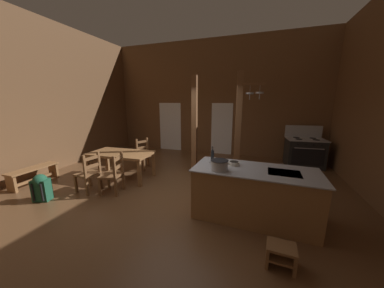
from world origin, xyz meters
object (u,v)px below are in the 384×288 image
Objects in this scene: stove_range at (304,152)px; ladderback_chair_at_table_end at (145,154)px; dining_table at (121,155)px; mixing_bowl_on_counter at (234,163)px; backpack at (41,187)px; bench_along_left_wall at (34,173)px; ladderback_chair_by_post at (89,173)px; ladderback_chair_near_window at (113,174)px; stockpot_on_counter at (219,165)px; step_stool at (281,254)px; kitchen_island at (253,194)px; bottle_tall_on_counter at (212,156)px.

stove_range reaches higher than ladderback_chair_at_table_end.
dining_table is 8.66× the size of mixing_bowl_on_counter.
bench_along_left_wall is at bearing 153.37° from backpack.
ladderback_chair_by_post is (-5.20, -3.75, -0.03)m from stove_range.
ladderback_chair_near_window is 2.54× the size of stockpot_on_counter.
ladderback_chair_near_window is (-3.51, 1.04, 0.27)m from step_stool.
dining_table is 0.96m from ladderback_chair_near_window.
ladderback_chair_near_window is at bearing 11.37° from ladderback_chair_by_post.
step_stool is 4.39m from dining_table.
dining_table is 3.17m from stockpot_on_counter.
kitchen_island reaches higher than backpack.
stove_range reaches higher than ladderback_chair_near_window.
stove_range is 1.15× the size of bench_along_left_wall.
ladderback_chair_by_post is 0.94m from backpack.
ladderback_chair_near_window is at bearing -141.74° from stove_range.
kitchen_island is 3.67× the size of backpack.
bottle_tall_on_counter is at bearing -12.68° from dining_table.
backpack is at bearing -142.68° from stove_range.
stove_range is at bearing 35.78° from ladderback_chair_by_post.
bench_along_left_wall is (-6.93, -3.89, -0.18)m from stove_range.
step_stool is at bearing -25.33° from dining_table.
ladderback_chair_at_table_end is 0.83× the size of bench_along_left_wall.
backpack is (-4.35, -0.83, -0.15)m from kitchen_island.
ladderback_chair_at_table_end is 3.53m from stockpot_on_counter.
bench_along_left_wall is at bearing -150.72° from stove_range.
stove_range is at bearing 62.00° from mixing_bowl_on_counter.
ladderback_chair_at_table_end is 4.71× the size of mixing_bowl_on_counter.
mixing_bowl_on_counter reaches higher than backpack.
kitchen_island reaches higher than dining_table.
stockpot_on_counter reaches higher than dining_table.
ladderback_chair_at_table_end is at bearing -159.45° from stove_range.
backpack is at bearing -166.74° from mixing_bowl_on_counter.
dining_table is 1.84× the size of ladderback_chair_at_table_end.
mixing_bowl_on_counter is at bearing -12.66° from dining_table.
bottle_tall_on_counter is (4.62, 0.48, 0.76)m from bench_along_left_wall.
ladderback_chair_by_post reaches higher than dining_table.
dining_table is (-3.94, 1.87, 0.47)m from step_stool.
ladderback_chair_at_table_end is 2.90m from bench_along_left_wall.
mixing_bowl_on_counter reaches higher than ladderback_chair_at_table_end.
dining_table is at bearing 64.15° from backpack.
bottle_tall_on_counter is at bearing 134.24° from step_stool.
step_stool is at bearing -103.08° from stove_range.
step_stool is at bearing -2.70° from backpack.
stockpot_on_counter reaches higher than mixing_bowl_on_counter.
kitchen_island is 1.04m from bottle_tall_on_counter.
dining_table reaches higher than step_stool.
bottle_tall_on_counter is (-0.44, 0.10, 0.08)m from mixing_bowl_on_counter.
ladderback_chair_at_table_end is at bearing 45.14° from bench_along_left_wall.
ladderback_chair_by_post is (-4.12, 0.92, 0.27)m from step_stool.
ladderback_chair_by_post is 1.59× the size of backpack.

